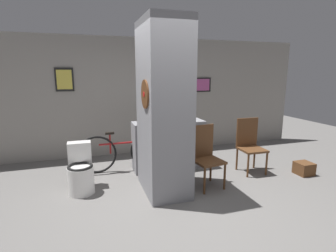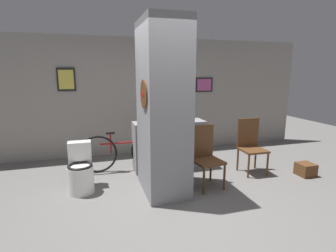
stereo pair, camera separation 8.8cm
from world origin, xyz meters
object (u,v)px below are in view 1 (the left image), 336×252
Objects in this scene: chair_near_pillar at (205,154)px; chair_by_doorway at (250,143)px; toilet at (81,172)px; bicycle at (124,152)px; bottle_tall at (186,116)px.

chair_near_pillar and chair_by_doorway have the same top height.
bicycle reaches higher than toilet.
toilet is at bearing -137.34° from bicycle.
chair_near_pillar is 1.13m from chair_by_doorway.
chair_near_pillar is at bearing -89.48° from bottle_tall.
toilet is 2.94× the size of bottle_tall.
chair_near_pillar is 1.00× the size of chair_by_doorway.
bottle_tall reaches higher than chair_by_doorway.
bottle_tall is (1.17, -0.21, 0.65)m from bicycle.
chair_near_pillar is at bearing -42.60° from bicycle.
bicycle is at bearing 169.94° from bottle_tall.
toilet is 1.06m from bicycle.
toilet is 0.75× the size of chair_near_pillar.
chair_near_pillar is 3.91× the size of bottle_tall.
chair_by_doorway is at bearing 9.21° from chair_near_pillar.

